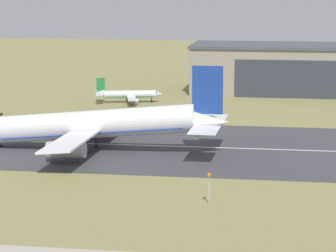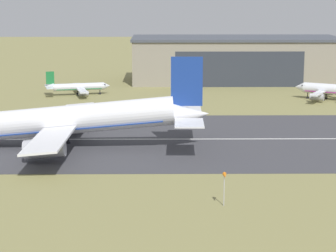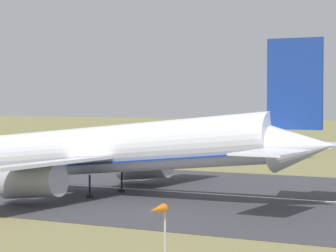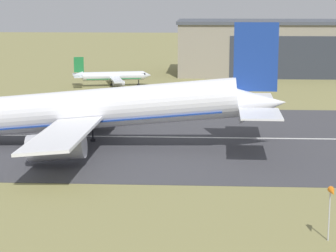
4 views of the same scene
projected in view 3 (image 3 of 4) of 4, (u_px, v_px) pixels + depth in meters
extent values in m
cylinder|color=white|center=(109.00, 149.00, 99.73)|extent=(44.89, 6.98, 9.98)
cone|color=white|center=(304.00, 147.00, 86.80)|extent=(7.69, 5.50, 5.96)
cube|color=navy|center=(109.00, 162.00, 99.79)|extent=(39.94, 6.57, 3.88)
cube|color=white|center=(159.00, 151.00, 112.23)|extent=(7.35, 22.02, 1.03)
cylinder|color=#A8A8B2|center=(144.00, 166.00, 111.47)|extent=(8.08, 3.86, 4.36)
cube|color=white|center=(31.00, 165.00, 88.20)|extent=(7.35, 22.02, 1.03)
cylinder|color=#A8A8B2|center=(32.00, 182.00, 90.47)|extent=(8.08, 3.86, 4.36)
cube|color=navy|center=(295.00, 84.00, 87.08)|extent=(6.44, 0.43, 10.06)
cube|color=white|center=(321.00, 145.00, 93.61)|extent=(5.85, 9.19, 0.24)
cube|color=white|center=(271.00, 153.00, 80.66)|extent=(5.85, 9.19, 0.24)
cylinder|color=black|center=(122.00, 181.00, 103.16)|extent=(0.24, 0.24, 2.92)
cylinder|color=black|center=(122.00, 191.00, 103.20)|extent=(0.84, 0.84, 0.44)
cylinder|color=black|center=(90.00, 187.00, 97.01)|extent=(0.24, 0.24, 2.92)
cylinder|color=black|center=(90.00, 197.00, 97.06)|extent=(0.84, 0.84, 0.44)
cylinder|color=silver|center=(268.00, 145.00, 163.90)|extent=(15.63, 5.96, 2.29)
cone|color=silver|center=(311.00, 145.00, 161.66)|extent=(2.55, 2.72, 2.29)
cone|color=silver|center=(224.00, 142.00, 166.22)|extent=(3.16, 2.66, 2.06)
cube|color=black|center=(305.00, 143.00, 161.93)|extent=(1.54, 2.15, 0.44)
cube|color=#1E7238|center=(268.00, 148.00, 163.92)|extent=(14.09, 5.47, 0.20)
cube|color=silver|center=(265.00, 148.00, 158.31)|extent=(4.57, 9.47, 0.40)
cylinder|color=#A8A8B2|center=(268.00, 153.00, 158.93)|extent=(3.23, 2.09, 1.42)
cube|color=silver|center=(273.00, 145.00, 169.37)|extent=(4.57, 9.47, 0.40)
cylinder|color=#A8A8B2|center=(274.00, 150.00, 168.57)|extent=(3.23, 2.09, 1.42)
cube|color=#1E7238|center=(226.00, 129.00, 166.01)|extent=(2.48, 0.87, 3.89)
cube|color=silver|center=(221.00, 143.00, 163.42)|extent=(2.96, 3.92, 0.24)
cube|color=silver|center=(227.00, 142.00, 169.01)|extent=(2.96, 3.92, 0.24)
cylinder|color=black|center=(300.00, 154.00, 162.30)|extent=(0.24, 0.24, 1.45)
cylinder|color=black|center=(300.00, 157.00, 162.31)|extent=(0.84, 0.84, 0.44)
cylinder|color=black|center=(266.00, 154.00, 162.69)|extent=(0.24, 0.24, 1.45)
cylinder|color=black|center=(266.00, 157.00, 162.71)|extent=(0.84, 0.84, 0.44)
cylinder|color=black|center=(268.00, 153.00, 165.34)|extent=(0.24, 0.24, 1.45)
cylinder|color=black|center=(267.00, 156.00, 165.36)|extent=(0.84, 0.84, 0.44)
cylinder|color=#B7B7BC|center=(165.00, 244.00, 52.83)|extent=(0.14, 0.14, 5.30)
cone|color=orange|center=(157.00, 210.00, 51.83)|extent=(0.65, 1.83, 0.60)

